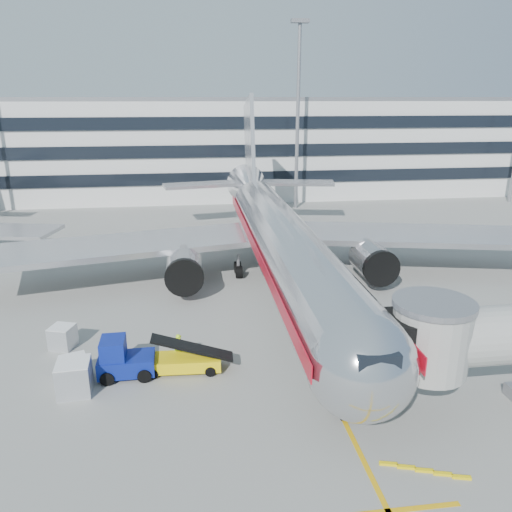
{
  "coord_description": "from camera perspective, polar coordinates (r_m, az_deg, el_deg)",
  "views": [
    {
      "loc": [
        -7.22,
        -28.85,
        15.6
      ],
      "look_at": [
        -2.48,
        7.15,
        4.0
      ],
      "focal_mm": 35.0,
      "sensor_mm": 36.0,
      "label": 1
    }
  ],
  "objects": [
    {
      "name": "ground",
      "position": [
        33.59,
        5.88,
        -10.06
      ],
      "size": [
        180.0,
        180.0,
        0.0
      ],
      "primitive_type": "plane",
      "color": "gray",
      "rests_on": "ground"
    },
    {
      "name": "lead_in_line",
      "position": [
        42.48,
        2.82,
        -3.84
      ],
      "size": [
        0.25,
        70.0,
        0.01
      ],
      "primitive_type": "cube",
      "color": "#DEA20B",
      "rests_on": "ground"
    },
    {
      "name": "stop_bar",
      "position": [
        22.72,
        14.86,
        -26.37
      ],
      "size": [
        6.0,
        0.25,
        0.01
      ],
      "primitive_type": "cube",
      "color": "#DEA20B",
      "rests_on": "ground"
    },
    {
      "name": "main_jet",
      "position": [
        42.75,
        2.49,
        2.28
      ],
      "size": [
        50.95,
        48.7,
        16.06
      ],
      "color": "silver",
      "rests_on": "ground"
    },
    {
      "name": "terminal",
      "position": [
        87.45,
        -2.81,
        12.58
      ],
      "size": [
        150.0,
        24.25,
        15.6
      ],
      "color": "silver",
      "rests_on": "ground"
    },
    {
      "name": "light_mast_centre",
      "position": [
        72.47,
        4.83,
        17.09
      ],
      "size": [
        2.4,
        1.2,
        25.45
      ],
      "color": "gray",
      "rests_on": "ground"
    },
    {
      "name": "belt_loader",
      "position": [
        30.57,
        -8.42,
        -11.77
      ],
      "size": [
        4.83,
        1.92,
        2.3
      ],
      "color": "yellow",
      "rests_on": "ground"
    },
    {
      "name": "baggage_tug",
      "position": [
        30.57,
        -15.0,
        -11.38
      ],
      "size": [
        3.25,
        2.13,
        2.41
      ],
      "color": "navy",
      "rests_on": "ground"
    },
    {
      "name": "cargo_container_left",
      "position": [
        30.93,
        -20.05,
        -12.13
      ],
      "size": [
        1.84,
        1.84,
        1.53
      ],
      "color": "silver",
      "rests_on": "ground"
    },
    {
      "name": "cargo_container_right",
      "position": [
        35.08,
        -21.23,
        -8.62
      ],
      "size": [
        1.77,
        1.77,
        1.5
      ],
      "color": "silver",
      "rests_on": "ground"
    },
    {
      "name": "cargo_container_front",
      "position": [
        29.82,
        -20.06,
        -12.92
      ],
      "size": [
        1.89,
        1.89,
        1.88
      ],
      "color": "silver",
      "rests_on": "ground"
    },
    {
      "name": "ramp_worker",
      "position": [
        31.23,
        -8.73,
        -10.48
      ],
      "size": [
        0.82,
        0.69,
        1.92
      ],
      "primitive_type": "imported",
      "rotation": [
        0.0,
        0.0,
        0.39
      ],
      "color": "#C4FF1A",
      "rests_on": "ground"
    }
  ]
}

